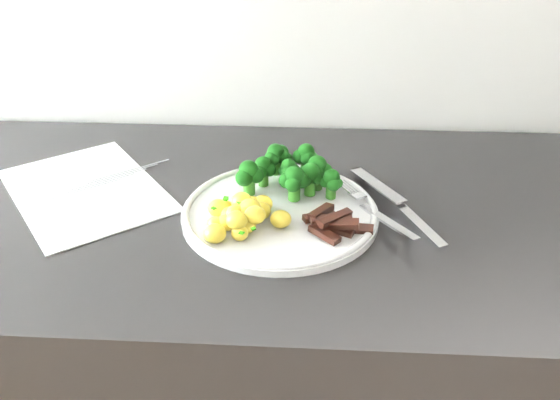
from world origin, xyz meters
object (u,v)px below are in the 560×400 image
Objects in this scene: plate at (280,212)px; knife at (407,214)px; recipe_paper at (86,190)px; fork at (377,212)px; potatoes at (242,215)px; broccoli at (292,169)px; beef_strips at (332,222)px.

knife is (0.19, 0.01, 0.00)m from plate.
recipe_paper is 1.64× the size of knife.
knife is (0.05, 0.01, -0.01)m from fork.
potatoes is at bearing -169.07° from knife.
recipe_paper is 1.23× the size of plate.
broccoli is 0.13m from beef_strips.
plate is 0.15m from fork.
fork reaches higher than plate.
knife is (0.25, 0.05, -0.02)m from potatoes.
broccoli is 1.60× the size of beef_strips.
fork is 0.05m from knife.
knife is at bearing -19.79° from broccoli.
fork is 0.77× the size of knife.
recipe_paper is at bearing 159.09° from potatoes.
knife is (0.12, 0.05, -0.01)m from beef_strips.
recipe_paper is 0.53m from knife.
knife is (0.52, -0.06, 0.01)m from recipe_paper.
potatoes reaches higher than knife.
fork is (0.48, -0.07, 0.02)m from recipe_paper.
broccoli is 0.74× the size of knife.
knife is (0.18, -0.06, -0.04)m from broccoli.
knife is at bearing 23.63° from beef_strips.
potatoes reaches higher than plate.
recipe_paper is 0.48m from fork.
potatoes is at bearing 178.79° from beef_strips.
fork is at bearing -8.58° from recipe_paper.
broccoli reaches higher than plate.
potatoes is at bearing -121.24° from broccoli.
broccoli is 0.13m from potatoes.
knife reaches higher than plate.
recipe_paper is at bearing 165.17° from beef_strips.
potatoes is 0.25m from knife.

